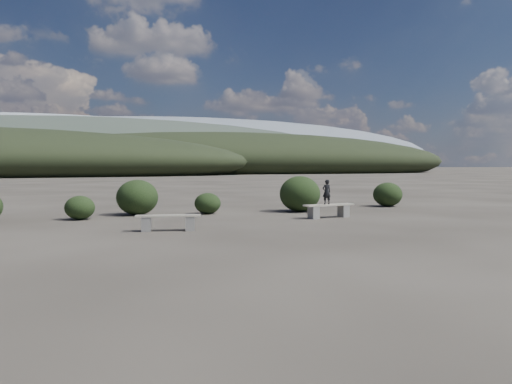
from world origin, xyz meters
name	(u,v)px	position (x,y,z in m)	size (l,w,h in m)	color
ground	(305,252)	(0.00, 0.00, 0.00)	(1200.00, 1200.00, 0.00)	#2B2722
bench_left	(168,221)	(-2.14, 4.39, 0.27)	(1.85, 0.74, 0.45)	gray
bench_right	(329,210)	(3.80, 5.97, 0.29)	(1.96, 0.64, 0.48)	gray
seated_person	(327,192)	(3.70, 5.96, 0.91)	(0.32, 0.21, 0.87)	black
shrub_a	(80,208)	(-4.43, 8.38, 0.41)	(1.00, 1.00, 0.82)	black
shrub_b	(137,197)	(-2.40, 9.35, 0.66)	(1.54, 1.54, 1.32)	black
shrub_c	(208,203)	(0.17, 8.88, 0.40)	(1.00, 1.00, 0.80)	black
shrub_d	(300,194)	(3.88, 8.52, 0.71)	(1.63, 1.63, 1.42)	black
shrub_e	(388,194)	(8.69, 9.48, 0.54)	(1.30, 1.30, 1.08)	black
mountain_ridges	(68,152)	(-7.48, 339.06, 10.84)	(500.00, 400.00, 56.00)	black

